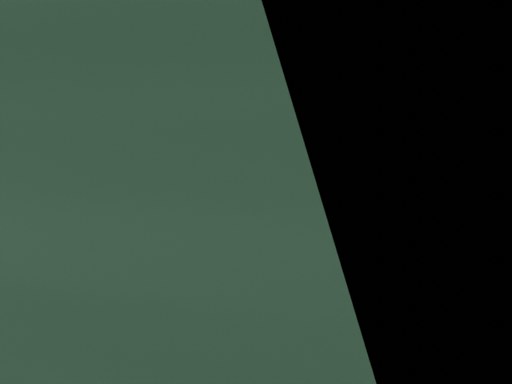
% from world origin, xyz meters
% --- Properties ---
extents(ground, '(80.00, 80.00, 0.00)m').
position_xyz_m(ground, '(0.00, 0.00, 0.00)').
color(ground, gray).
rests_on(ground, ground).
extents(tennis_net, '(12.90, 0.10, 1.07)m').
position_xyz_m(tennis_net, '(-0.02, 0.00, 0.53)').
color(tennis_net, black).
rests_on(tennis_net, ground).
extents(player_woman, '(0.67, 0.47, 1.75)m').
position_xyz_m(player_woman, '(-1.82, -0.84, 0.87)').
color(player_woman, '#43D73F').
rests_on(player_woman, ground).
extents(player_man, '(0.97, 0.82, 1.65)m').
position_xyz_m(player_man, '(2.13, 1.74, 0.83)').
color(player_man, '#D25B11').
rests_on(player_man, ground).
extents(court_lines, '(11.03, 23.83, 0.01)m').
position_xyz_m(court_lines, '(0.00, 0.00, 0.01)').
color(court_lines, white).
rests_on(court_lines, ground).
extents(windscreen_fence, '(32.00, 21.07, 3.06)m').
position_xyz_m(windscreen_fence, '(0.00, -2.71, 1.51)').
color(windscreen_fence, black).
rests_on(windscreen_fence, ground).
extents(hedge_row, '(31.66, 0.65, 0.94)m').
position_xyz_m(hedge_row, '(-0.00, 7.15, 0.23)').
color(hedge_row, '#11380F').
rests_on(hedge_row, ground).
extents(tennis_balls, '(2.95, 0.42, 0.07)m').
position_xyz_m(tennis_balls, '(-0.85, 0.17, 0.03)').
color(tennis_balls, '#C9EF35').
rests_on(tennis_balls, ground).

